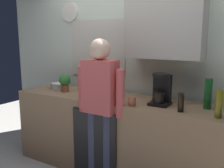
{
  "coord_description": "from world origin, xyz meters",
  "views": [
    {
      "loc": [
        1.4,
        -2.11,
        1.58
      ],
      "look_at": [
        -0.0,
        0.25,
        1.09
      ],
      "focal_mm": 39.27,
      "sensor_mm": 36.0,
      "label": 1
    }
  ],
  "objects_px": {
    "bottle_amber_beer": "(116,93)",
    "potted_plant": "(65,82)",
    "bottle_red_vinegar": "(80,82)",
    "cup_terracotta_mug": "(132,101)",
    "mixing_bowl": "(59,86)",
    "bottle_olive_oil": "(219,104)",
    "bottle_dark_sauce": "(181,102)",
    "coffee_maker": "(161,91)",
    "bottle_clear_soda": "(101,83)",
    "bottle_green_wine": "(208,94)",
    "person_at_sink": "(100,101)"
  },
  "relations": [
    {
      "from": "bottle_green_wine",
      "to": "potted_plant",
      "type": "distance_m",
      "value": 1.74
    },
    {
      "from": "bottle_amber_beer",
      "to": "bottle_olive_oil",
      "type": "bearing_deg",
      "value": 1.33
    },
    {
      "from": "cup_terracotta_mug",
      "to": "mixing_bowl",
      "type": "xyz_separation_m",
      "value": [
        -1.25,
        0.28,
        -0.01
      ]
    },
    {
      "from": "coffee_maker",
      "to": "bottle_clear_soda",
      "type": "bearing_deg",
      "value": 173.35
    },
    {
      "from": "coffee_maker",
      "to": "bottle_green_wine",
      "type": "xyz_separation_m",
      "value": [
        0.45,
        0.08,
        0.0
      ]
    },
    {
      "from": "mixing_bowl",
      "to": "bottle_olive_oil",
      "type": "bearing_deg",
      "value": -7.05
    },
    {
      "from": "person_at_sink",
      "to": "bottle_clear_soda",
      "type": "bearing_deg",
      "value": 133.64
    },
    {
      "from": "bottle_red_vinegar",
      "to": "mixing_bowl",
      "type": "height_order",
      "value": "bottle_red_vinegar"
    },
    {
      "from": "bottle_amber_beer",
      "to": "bottle_dark_sauce",
      "type": "relative_size",
      "value": 1.28
    },
    {
      "from": "mixing_bowl",
      "to": "bottle_dark_sauce",
      "type": "bearing_deg",
      "value": -7.85
    },
    {
      "from": "bottle_olive_oil",
      "to": "potted_plant",
      "type": "xyz_separation_m",
      "value": [
        -1.87,
        0.15,
        0.01
      ]
    },
    {
      "from": "bottle_amber_beer",
      "to": "coffee_maker",
      "type": "bearing_deg",
      "value": 25.32
    },
    {
      "from": "bottle_dark_sauce",
      "to": "bottle_amber_beer",
      "type": "bearing_deg",
      "value": -176.7
    },
    {
      "from": "mixing_bowl",
      "to": "bottle_clear_soda",
      "type": "bearing_deg",
      "value": 1.31
    },
    {
      "from": "coffee_maker",
      "to": "bottle_red_vinegar",
      "type": "bearing_deg",
      "value": 173.02
    },
    {
      "from": "bottle_dark_sauce",
      "to": "person_at_sink",
      "type": "bearing_deg",
      "value": -171.81
    },
    {
      "from": "cup_terracotta_mug",
      "to": "bottle_clear_soda",
      "type": "bearing_deg",
      "value": 152.84
    },
    {
      "from": "person_at_sink",
      "to": "potted_plant",
      "type": "bearing_deg",
      "value": 171.83
    },
    {
      "from": "bottle_red_vinegar",
      "to": "cup_terracotta_mug",
      "type": "bearing_deg",
      "value": -20.13
    },
    {
      "from": "bottle_red_vinegar",
      "to": "potted_plant",
      "type": "distance_m",
      "value": 0.21
    },
    {
      "from": "bottle_green_wine",
      "to": "mixing_bowl",
      "type": "height_order",
      "value": "bottle_green_wine"
    },
    {
      "from": "bottle_amber_beer",
      "to": "bottle_green_wine",
      "type": "height_order",
      "value": "bottle_green_wine"
    },
    {
      "from": "bottle_dark_sauce",
      "to": "cup_terracotta_mug",
      "type": "relative_size",
      "value": 1.96
    },
    {
      "from": "bottle_amber_beer",
      "to": "bottle_green_wine",
      "type": "bearing_deg",
      "value": 17.76
    },
    {
      "from": "mixing_bowl",
      "to": "potted_plant",
      "type": "xyz_separation_m",
      "value": [
        0.19,
        -0.1,
        0.09
      ]
    },
    {
      "from": "coffee_maker",
      "to": "bottle_red_vinegar",
      "type": "relative_size",
      "value": 1.5
    },
    {
      "from": "coffee_maker",
      "to": "mixing_bowl",
      "type": "bearing_deg",
      "value": 176.96
    },
    {
      "from": "bottle_amber_beer",
      "to": "potted_plant",
      "type": "xyz_separation_m",
      "value": [
        -0.87,
        0.17,
        0.02
      ]
    },
    {
      "from": "bottle_amber_beer",
      "to": "bottle_clear_soda",
      "type": "relative_size",
      "value": 0.82
    },
    {
      "from": "cup_terracotta_mug",
      "to": "potted_plant",
      "type": "bearing_deg",
      "value": 170.59
    },
    {
      "from": "cup_terracotta_mug",
      "to": "bottle_dark_sauce",
      "type": "bearing_deg",
      "value": 4.6
    },
    {
      "from": "bottle_clear_soda",
      "to": "bottle_dark_sauce",
      "type": "height_order",
      "value": "bottle_clear_soda"
    },
    {
      "from": "potted_plant",
      "to": "bottle_olive_oil",
      "type": "bearing_deg",
      "value": -4.63
    },
    {
      "from": "bottle_clear_soda",
      "to": "bottle_amber_beer",
      "type": "bearing_deg",
      "value": -37.24
    },
    {
      "from": "bottle_green_wine",
      "to": "bottle_dark_sauce",
      "type": "xyz_separation_m",
      "value": [
        -0.19,
        -0.24,
        -0.06
      ]
    },
    {
      "from": "bottle_red_vinegar",
      "to": "mixing_bowl",
      "type": "xyz_separation_m",
      "value": [
        -0.31,
        -0.06,
        -0.07
      ]
    },
    {
      "from": "cup_terracotta_mug",
      "to": "mixing_bowl",
      "type": "height_order",
      "value": "cup_terracotta_mug"
    },
    {
      "from": "bottle_olive_oil",
      "to": "person_at_sink",
      "type": "bearing_deg",
      "value": -174.9
    },
    {
      "from": "bottle_green_wine",
      "to": "mixing_bowl",
      "type": "distance_m",
      "value": 1.93
    },
    {
      "from": "bottle_amber_beer",
      "to": "bottle_red_vinegar",
      "type": "bearing_deg",
      "value": 155.41
    },
    {
      "from": "bottle_green_wine",
      "to": "bottle_red_vinegar",
      "type": "bearing_deg",
      "value": 177.7
    },
    {
      "from": "bottle_clear_soda",
      "to": "cup_terracotta_mug",
      "type": "height_order",
      "value": "bottle_clear_soda"
    },
    {
      "from": "bottle_dark_sauce",
      "to": "mixing_bowl",
      "type": "distance_m",
      "value": 1.75
    },
    {
      "from": "potted_plant",
      "to": "coffee_maker",
      "type": "bearing_deg",
      "value": 1.1
    },
    {
      "from": "bottle_olive_oil",
      "to": "potted_plant",
      "type": "height_order",
      "value": "bottle_olive_oil"
    },
    {
      "from": "bottle_green_wine",
      "to": "bottle_clear_soda",
      "type": "xyz_separation_m",
      "value": [
        -1.25,
        0.02,
        -0.01
      ]
    },
    {
      "from": "bottle_red_vinegar",
      "to": "potted_plant",
      "type": "relative_size",
      "value": 0.96
    },
    {
      "from": "bottle_olive_oil",
      "to": "bottle_clear_soda",
      "type": "relative_size",
      "value": 0.89
    },
    {
      "from": "bottle_dark_sauce",
      "to": "mixing_bowl",
      "type": "relative_size",
      "value": 0.82
    },
    {
      "from": "bottle_clear_soda",
      "to": "potted_plant",
      "type": "height_order",
      "value": "bottle_clear_soda"
    }
  ]
}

